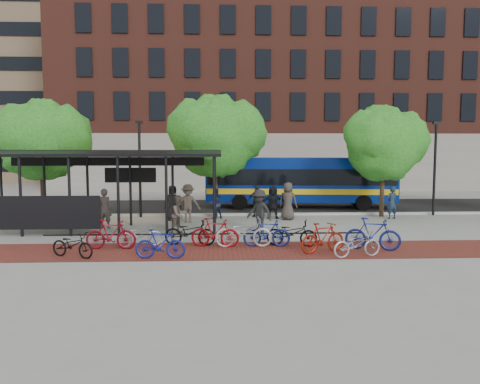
{
  "coord_description": "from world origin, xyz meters",
  "views": [
    {
      "loc": [
        -2.79,
        -21.45,
        3.6
      ],
      "look_at": [
        -1.8,
        0.62,
        1.6
      ],
      "focal_mm": 35.0,
      "sensor_mm": 36.0,
      "label": 1
    }
  ],
  "objects_px": {
    "bike_1": "(111,234)",
    "pedestrian_7": "(392,203)",
    "tree_c": "(385,141)",
    "bike_3": "(160,244)",
    "tree_a": "(43,137)",
    "pedestrian_9": "(259,211)",
    "pedestrian_6": "(288,201)",
    "pedestrian_0": "(172,203)",
    "pedestrian_2": "(215,204)",
    "pedestrian_5": "(273,202)",
    "bike_11": "(373,234)",
    "bus": "(300,179)",
    "bike_6": "(244,232)",
    "tree_b": "(217,133)",
    "bike_5": "(215,233)",
    "bike_9": "(323,238)",
    "bike_8": "(292,233)",
    "pedestrian_8": "(179,214)",
    "lamp_post_right": "(435,165)",
    "bike_2": "(140,235)",
    "bike_4": "(190,232)",
    "bike_10": "(357,244)",
    "bike_7": "(267,233)",
    "lamp_post_left": "(140,166)",
    "pedestrian_3": "(188,203)",
    "pedestrian_4": "(256,201)",
    "pedestrian_1": "(104,209)",
    "bus_shelter": "(98,163)"
  },
  "relations": [
    {
      "from": "bike_2",
      "to": "pedestrian_4",
      "type": "xyz_separation_m",
      "value": [
        4.97,
        7.52,
        0.41
      ]
    },
    {
      "from": "bike_11",
      "to": "pedestrian_0",
      "type": "height_order",
      "value": "pedestrian_0"
    },
    {
      "from": "tree_b",
      "to": "lamp_post_left",
      "type": "relative_size",
      "value": 1.26
    },
    {
      "from": "tree_a",
      "to": "bike_8",
      "type": "height_order",
      "value": "tree_a"
    },
    {
      "from": "bus_shelter",
      "to": "bike_3",
      "type": "relative_size",
      "value": 6.42
    },
    {
      "from": "bus",
      "to": "bike_6",
      "type": "height_order",
      "value": "bus"
    },
    {
      "from": "bike_3",
      "to": "bike_11",
      "type": "relative_size",
      "value": 0.85
    },
    {
      "from": "pedestrian_8",
      "to": "lamp_post_right",
      "type": "bearing_deg",
      "value": -27.84
    },
    {
      "from": "bike_3",
      "to": "pedestrian_0",
      "type": "distance_m",
      "value": 8.48
    },
    {
      "from": "lamp_post_left",
      "to": "pedestrian_0",
      "type": "bearing_deg",
      "value": -34.99
    },
    {
      "from": "bus",
      "to": "bike_10",
      "type": "bearing_deg",
      "value": -85.96
    },
    {
      "from": "tree_a",
      "to": "pedestrian_3",
      "type": "height_order",
      "value": "tree_a"
    },
    {
      "from": "bike_4",
      "to": "bike_2",
      "type": "bearing_deg",
      "value": 101.69
    },
    {
      "from": "bike_1",
      "to": "pedestrian_7",
      "type": "bearing_deg",
      "value": -59.5
    },
    {
      "from": "tree_a",
      "to": "pedestrian_6",
      "type": "height_order",
      "value": "tree_a"
    },
    {
      "from": "tree_a",
      "to": "bike_3",
      "type": "xyz_separation_m",
      "value": [
        7.17,
        -9.49,
        -3.74
      ]
    },
    {
      "from": "lamp_post_right",
      "to": "pedestrian_2",
      "type": "relative_size",
      "value": 3.24
    },
    {
      "from": "tree_b",
      "to": "lamp_post_right",
      "type": "bearing_deg",
      "value": 1.2
    },
    {
      "from": "pedestrian_6",
      "to": "pedestrian_9",
      "type": "relative_size",
      "value": 1.03
    },
    {
      "from": "bike_2",
      "to": "pedestrian_8",
      "type": "distance_m",
      "value": 2.93
    },
    {
      "from": "bike_3",
      "to": "bike_7",
      "type": "bearing_deg",
      "value": -62.13
    },
    {
      "from": "pedestrian_0",
      "to": "bus",
      "type": "bearing_deg",
      "value": 22.77
    },
    {
      "from": "pedestrian_8",
      "to": "pedestrian_9",
      "type": "height_order",
      "value": "pedestrian_9"
    },
    {
      "from": "tree_a",
      "to": "pedestrian_9",
      "type": "bearing_deg",
      "value": -24.08
    },
    {
      "from": "lamp_post_left",
      "to": "pedestrian_6",
      "type": "xyz_separation_m",
      "value": [
        7.75,
        -1.32,
        -1.78
      ]
    },
    {
      "from": "pedestrian_0",
      "to": "pedestrian_9",
      "type": "xyz_separation_m",
      "value": [
        4.11,
        -3.82,
        0.04
      ]
    },
    {
      "from": "bike_9",
      "to": "pedestrian_5",
      "type": "height_order",
      "value": "pedestrian_5"
    },
    {
      "from": "tree_c",
      "to": "bike_3",
      "type": "relative_size",
      "value": 3.59
    },
    {
      "from": "pedestrian_2",
      "to": "pedestrian_5",
      "type": "relative_size",
      "value": 0.92
    },
    {
      "from": "bike_1",
      "to": "pedestrian_7",
      "type": "distance_m",
      "value": 14.68
    },
    {
      "from": "pedestrian_6",
      "to": "bike_9",
      "type": "bearing_deg",
      "value": 114.93
    },
    {
      "from": "tree_a",
      "to": "pedestrian_7",
      "type": "xyz_separation_m",
      "value": [
        18.12,
        -0.98,
        -3.39
      ]
    },
    {
      "from": "bike_11",
      "to": "bike_3",
      "type": "bearing_deg",
      "value": 116.87
    },
    {
      "from": "bike_7",
      "to": "pedestrian_7",
      "type": "height_order",
      "value": "pedestrian_7"
    },
    {
      "from": "tree_a",
      "to": "pedestrian_5",
      "type": "xyz_separation_m",
      "value": [
        11.93,
        -0.63,
        -3.38
      ]
    },
    {
      "from": "bike_4",
      "to": "pedestrian_9",
      "type": "distance_m",
      "value": 3.81
    },
    {
      "from": "tree_b",
      "to": "pedestrian_6",
      "type": "distance_m",
      "value": 5.16
    },
    {
      "from": "bike_2",
      "to": "tree_b",
      "type": "bearing_deg",
      "value": -39.1
    },
    {
      "from": "tree_c",
      "to": "bike_2",
      "type": "xyz_separation_m",
      "value": [
        -11.84,
        -7.47,
        -3.61
      ]
    },
    {
      "from": "bike_9",
      "to": "pedestrian_7",
      "type": "bearing_deg",
      "value": -57.41
    },
    {
      "from": "bike_3",
      "to": "pedestrian_1",
      "type": "bearing_deg",
      "value": 30.72
    },
    {
      "from": "pedestrian_4",
      "to": "pedestrian_5",
      "type": "relative_size",
      "value": 0.99
    },
    {
      "from": "pedestrian_3",
      "to": "bike_1",
      "type": "bearing_deg",
      "value": -115.7
    },
    {
      "from": "lamp_post_right",
      "to": "bike_7",
      "type": "distance_m",
      "value": 13.01
    },
    {
      "from": "bike_1",
      "to": "bike_9",
      "type": "relative_size",
      "value": 1.02
    },
    {
      "from": "pedestrian_4",
      "to": "bike_7",
      "type": "bearing_deg",
      "value": -66.44
    },
    {
      "from": "bike_6",
      "to": "pedestrian_9",
      "type": "distance_m",
      "value": 3.02
    },
    {
      "from": "bike_5",
      "to": "pedestrian_7",
      "type": "bearing_deg",
      "value": -44.19
    },
    {
      "from": "bike_5",
      "to": "bike_9",
      "type": "height_order",
      "value": "bike_5"
    },
    {
      "from": "bike_5",
      "to": "bike_11",
      "type": "xyz_separation_m",
      "value": [
        5.66,
        -0.79,
        0.05
      ]
    }
  ]
}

